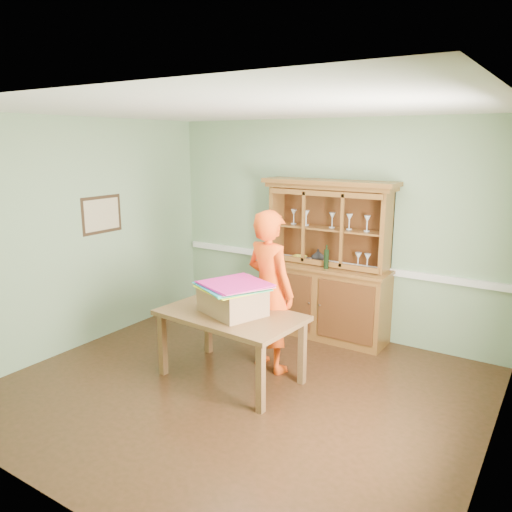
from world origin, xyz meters
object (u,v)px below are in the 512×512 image
Objects in this scene: dining_table at (231,321)px; person at (270,291)px; cardboard_box at (232,300)px; china_hutch at (325,282)px.

dining_table is 0.86× the size of person.
dining_table is at bearing -123.68° from cardboard_box.
person is at bearing 70.79° from dining_table.
cardboard_box is (-0.27, -1.61, 0.16)m from china_hutch.
china_hutch is 1.32× the size of dining_table.
cardboard_box is 0.35× the size of person.
person reaches higher than dining_table.
cardboard_box is at bearing 82.73° from person.
dining_table is at bearing -99.93° from china_hutch.
cardboard_box is (0.01, 0.02, 0.23)m from dining_table.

